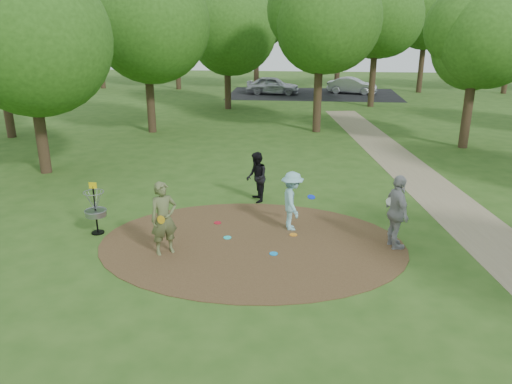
{
  "coord_description": "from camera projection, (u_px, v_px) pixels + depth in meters",
  "views": [
    {
      "loc": [
        1.34,
        -12.42,
        5.8
      ],
      "look_at": [
        0.0,
        1.2,
        1.1
      ],
      "focal_mm": 35.0,
      "sensor_mm": 36.0,
      "label": 1
    }
  ],
  "objects": [
    {
      "name": "disc_golf_basket",
      "position": [
        95.0,
        205.0,
        14.11
      ],
      "size": [
        0.63,
        0.63,
        1.54
      ],
      "color": "black",
      "rests_on": "ground"
    },
    {
      "name": "player_walking_with_disc",
      "position": [
        257.0,
        177.0,
        16.66
      ],
      "size": [
        0.85,
        0.98,
        1.7
      ],
      "color": "black",
      "rests_on": "ground"
    },
    {
      "name": "disc_ground_orange",
      "position": [
        293.0,
        235.0,
        14.22
      ],
      "size": [
        0.22,
        0.22,
        0.02
      ],
      "primitive_type": "cylinder",
      "color": "orange",
      "rests_on": "dirt_clearing"
    },
    {
      "name": "player_waiting_with_disc",
      "position": [
        397.0,
        212.0,
        13.16
      ],
      "size": [
        0.78,
        1.28,
        2.04
      ],
      "color": "#97979A",
      "rests_on": "ground"
    },
    {
      "name": "disc_ground_cyan",
      "position": [
        227.0,
        238.0,
        14.03
      ],
      "size": [
        0.22,
        0.22,
        0.02
      ],
      "primitive_type": "cylinder",
      "color": "#1BD8DB",
      "rests_on": "dirt_clearing"
    },
    {
      "name": "parking_lot",
      "position": [
        313.0,
        94.0,
        41.74
      ],
      "size": [
        14.0,
        8.0,
        0.01
      ],
      "primitive_type": "cube",
      "color": "black",
      "rests_on": "ground"
    },
    {
      "name": "player_throwing_with_disc",
      "position": [
        292.0,
        201.0,
        14.4
      ],
      "size": [
        1.13,
        1.24,
        1.75
      ],
      "color": "#87C4CA",
      "rests_on": "ground"
    },
    {
      "name": "player_observer_with_disc",
      "position": [
        164.0,
        219.0,
        12.84
      ],
      "size": [
        0.86,
        0.79,
        1.96
      ],
      "color": "#5C663B",
      "rests_on": "ground"
    },
    {
      "name": "ground",
      "position": [
        252.0,
        244.0,
        13.69
      ],
      "size": [
        100.0,
        100.0,
        0.0
      ],
      "primitive_type": "plane",
      "color": "#2D5119",
      "rests_on": "ground"
    },
    {
      "name": "dirt_clearing",
      "position": [
        252.0,
        244.0,
        13.69
      ],
      "size": [
        8.4,
        8.4,
        0.02
      ],
      "primitive_type": "cylinder",
      "color": "#47301C",
      "rests_on": "ground"
    },
    {
      "name": "tree_ring",
      "position": [
        301.0,
        38.0,
        21.54
      ],
      "size": [
        36.65,
        44.88,
        8.52
      ],
      "color": "#332316",
      "rests_on": "ground"
    },
    {
      "name": "disc_ground_red",
      "position": [
        218.0,
        223.0,
        15.06
      ],
      "size": [
        0.22,
        0.22,
        0.02
      ],
      "primitive_type": "cylinder",
      "color": "red",
      "rests_on": "dirt_clearing"
    },
    {
      "name": "disc_ground_blue",
      "position": [
        274.0,
        254.0,
        13.06
      ],
      "size": [
        0.22,
        0.22,
        0.02
      ],
      "primitive_type": "cylinder",
      "color": "#0E96F2",
      "rests_on": "dirt_clearing"
    },
    {
      "name": "car_left",
      "position": [
        273.0,
        85.0,
        41.4
      ],
      "size": [
        4.43,
        2.02,
        1.47
      ],
      "primitive_type": "imported",
      "rotation": [
        0.0,
        0.0,
        1.5
      ],
      "color": "#B6B7BF",
      "rests_on": "ground"
    },
    {
      "name": "car_right",
      "position": [
        352.0,
        86.0,
        41.73
      ],
      "size": [
        4.28,
        2.36,
        1.34
      ],
      "primitive_type": "imported",
      "rotation": [
        0.0,
        0.0,
        1.32
      ],
      "color": "#9FA0A6",
      "rests_on": "ground"
    },
    {
      "name": "footpath",
      "position": [
        474.0,
        225.0,
        14.97
      ],
      "size": [
        7.55,
        39.89,
        0.01
      ],
      "primitive_type": "cube",
      "rotation": [
        0.0,
        0.0,
        0.14
      ],
      "color": "#8C7A5B",
      "rests_on": "ground"
    }
  ]
}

